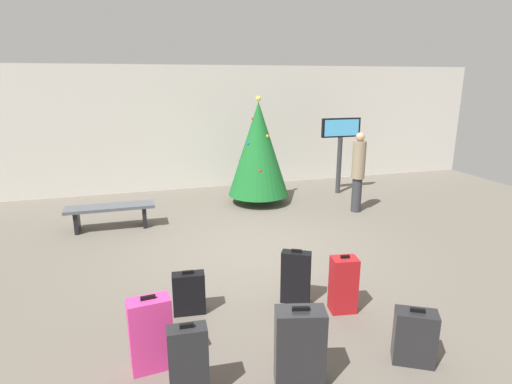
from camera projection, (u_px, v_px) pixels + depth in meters
ground_plane at (257, 249)px, 7.25m from camera, size 16.00×16.00×0.00m
back_wall at (208, 128)px, 11.04m from camera, size 16.00×0.20×3.21m
holiday_tree at (258, 149)px, 9.59m from camera, size 1.42×1.42×2.50m
flight_info_kiosk at (340, 140)px, 10.43m from camera, size 1.03×0.12×1.93m
waiting_bench at (111, 211)px, 8.11m from camera, size 1.68×0.44×0.48m
traveller_0 at (358, 170)px, 9.04m from camera, size 0.40×0.40×1.77m
suitcase_0 at (189, 293)px, 5.20m from camera, size 0.42×0.22×0.58m
suitcase_1 at (415, 337)px, 4.28m from camera, size 0.48×0.40×0.63m
suitcase_2 at (300, 347)px, 3.95m from camera, size 0.52×0.36×0.84m
suitcase_3 at (343, 285)px, 5.23m from camera, size 0.35×0.28×0.77m
suitcase_4 at (189, 364)px, 3.76m from camera, size 0.37×0.20×0.79m
suitcase_5 at (151, 334)px, 4.17m from camera, size 0.44×0.27×0.82m
suitcase_6 at (296, 277)px, 5.43m from camera, size 0.41×0.33×0.75m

